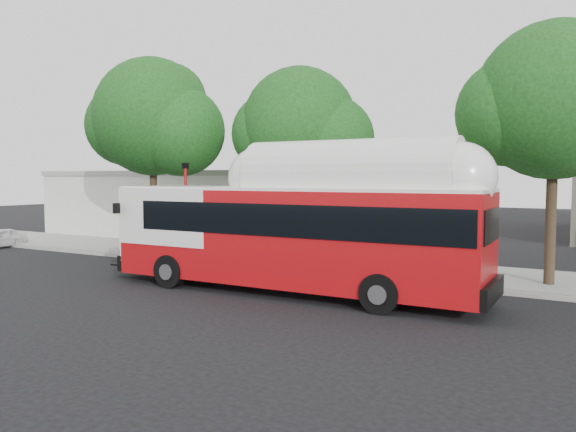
# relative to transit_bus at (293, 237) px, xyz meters

# --- Properties ---
(ground) EXTENTS (120.00, 120.00, 0.00)m
(ground) POSITION_rel_transit_bus_xyz_m (-1.64, -0.64, -1.89)
(ground) COLOR black
(ground) RESTS_ON ground
(sidewalk) EXTENTS (60.00, 5.00, 0.15)m
(sidewalk) POSITION_rel_transit_bus_xyz_m (-1.64, 5.86, -1.82)
(sidewalk) COLOR gray
(sidewalk) RESTS_ON ground
(curb_strip) EXTENTS (60.00, 0.30, 0.15)m
(curb_strip) POSITION_rel_transit_bus_xyz_m (-1.64, 3.26, -1.82)
(curb_strip) COLOR gray
(curb_strip) RESTS_ON ground
(red_curb_segment) EXTENTS (10.00, 0.32, 0.16)m
(red_curb_segment) POSITION_rel_transit_bus_xyz_m (-4.64, 3.26, -1.81)
(red_curb_segment) COLOR maroon
(red_curb_segment) RESTS_ON ground
(street_tree_left) EXTENTS (6.67, 5.80, 9.74)m
(street_tree_left) POSITION_rel_transit_bus_xyz_m (-10.17, 4.92, 4.71)
(street_tree_left) COLOR #2D2116
(street_tree_left) RESTS_ON ground
(street_tree_mid) EXTENTS (5.75, 5.00, 8.62)m
(street_tree_mid) POSITION_rel_transit_bus_xyz_m (-2.24, 5.42, 4.01)
(street_tree_mid) COLOR #2D2116
(street_tree_mid) RESTS_ON ground
(street_tree_right) EXTENTS (6.21, 5.40, 9.18)m
(street_tree_right) POSITION_rel_transit_bus_xyz_m (7.80, 5.22, 4.36)
(street_tree_right) COLOR #2D2116
(street_tree_right) RESTS_ON ground
(low_commercial_bldg) EXTENTS (16.20, 10.20, 4.25)m
(low_commercial_bldg) POSITION_rel_transit_bus_xyz_m (-15.64, 13.36, 0.26)
(low_commercial_bldg) COLOR silver
(low_commercial_bldg) RESTS_ON ground
(transit_bus) EXTENTS (13.72, 3.01, 4.05)m
(transit_bus) POSITION_rel_transit_bus_xyz_m (0.00, 0.00, 0.00)
(transit_bus) COLOR #A90B10
(transit_bus) RESTS_ON ground
(signal_pole) EXTENTS (0.13, 0.43, 4.50)m
(signal_pole) POSITION_rel_transit_bus_xyz_m (-7.54, 3.60, 0.42)
(signal_pole) COLOR #A21114
(signal_pole) RESTS_ON ground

